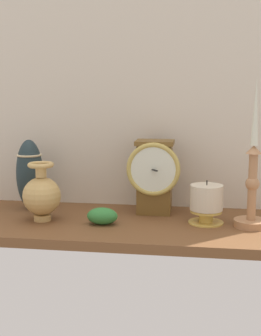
% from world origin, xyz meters
% --- Properties ---
extents(ground_plane, '(1.00, 0.36, 0.02)m').
position_xyz_m(ground_plane, '(0.00, 0.00, -0.01)').
color(ground_plane, brown).
extents(back_wall, '(1.20, 0.02, 0.65)m').
position_xyz_m(back_wall, '(0.00, 0.18, 0.33)').
color(back_wall, beige).
rests_on(back_wall, ground_plane).
extents(mantel_clock, '(0.14, 0.11, 0.20)m').
position_xyz_m(mantel_clock, '(0.10, 0.09, 0.11)').
color(mantel_clock, brown).
rests_on(mantel_clock, ground_plane).
extents(candlestick_tall_left, '(0.08, 0.08, 0.37)m').
position_xyz_m(candlestick_tall_left, '(0.35, -0.01, 0.11)').
color(candlestick_tall_left, '#B07C51').
rests_on(candlestick_tall_left, ground_plane).
extents(brass_vase_bulbous, '(0.10, 0.10, 0.15)m').
position_xyz_m(brass_vase_bulbous, '(-0.18, -0.03, 0.07)').
color(brass_vase_bulbous, tan).
rests_on(brass_vase_bulbous, ground_plane).
extents(pillar_candle_front, '(0.09, 0.09, 0.11)m').
position_xyz_m(pillar_candle_front, '(0.24, 0.01, 0.05)').
color(pillar_candle_front, gold).
rests_on(pillar_candle_front, ground_plane).
extents(tall_ceramic_vase, '(0.08, 0.08, 0.20)m').
position_xyz_m(tall_ceramic_vase, '(-0.26, 0.09, 0.10)').
color(tall_ceramic_vase, '#213136').
rests_on(tall_ceramic_vase, ground_plane).
extents(ivy_sprig, '(0.08, 0.05, 0.04)m').
position_xyz_m(ivy_sprig, '(-0.02, -0.04, 0.02)').
color(ivy_sprig, '#327C37').
rests_on(ivy_sprig, ground_plane).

